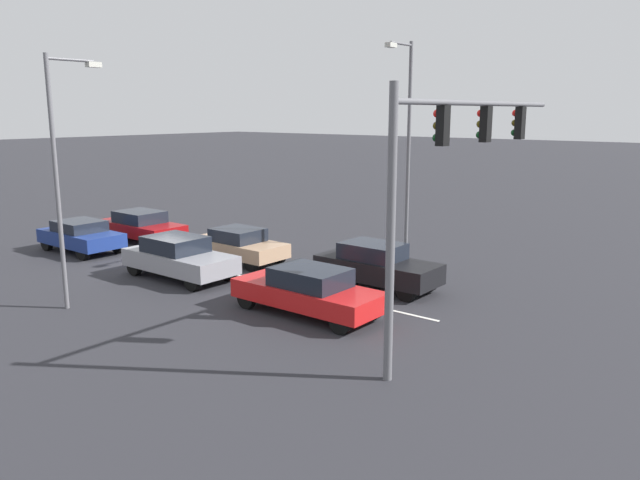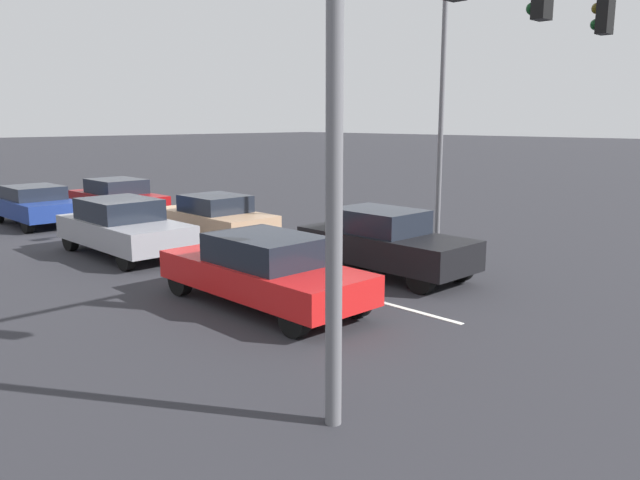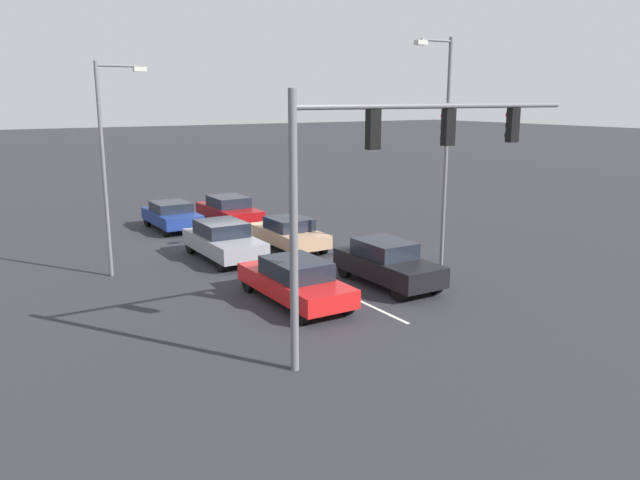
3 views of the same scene
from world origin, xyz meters
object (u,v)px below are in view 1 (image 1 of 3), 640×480
object	(u,v)px
car_gray_midlane_second	(179,257)
car_tan_leftlane_second	(237,245)
car_red_midlane_front	(308,290)
car_black_leftlane_front	(376,265)
car_navy_midlane_third	(81,235)
street_lamp_left_shoulder	(406,142)
traffic_signal_gantry	(453,156)
car_maroon_leftlane_third	(140,226)
street_lamp_right_shoulder	(61,166)

from	to	relation	value
car_gray_midlane_second	car_tan_leftlane_second	bearing A→B (deg)	-176.40
car_red_midlane_front	car_black_leftlane_front	bearing A→B (deg)	-179.82
car_navy_midlane_third	street_lamp_left_shoulder	size ratio (longest dim) A/B	0.48
car_tan_leftlane_second	car_navy_midlane_third	distance (m)	7.25
traffic_signal_gantry	car_red_midlane_front	bearing A→B (deg)	-85.23
car_black_leftlane_front	car_maroon_leftlane_third	bearing A→B (deg)	-88.90
car_black_leftlane_front	car_navy_midlane_third	bearing A→B (deg)	-75.84
car_red_midlane_front	car_navy_midlane_third	distance (m)	13.17
car_maroon_leftlane_third	street_lamp_left_shoulder	size ratio (longest dim) A/B	0.54
car_tan_leftlane_second	street_lamp_right_shoulder	bearing A→B (deg)	2.58
car_gray_midlane_second	car_navy_midlane_third	bearing A→B (deg)	-91.00
car_red_midlane_front	car_black_leftlane_front	world-z (taller)	car_black_leftlane_front
car_tan_leftlane_second	car_black_leftlane_front	bearing A→B (deg)	92.80
car_red_midlane_front	car_gray_midlane_second	xyz separation A→B (m)	(-0.25, -6.37, 0.05)
car_black_leftlane_front	car_tan_leftlane_second	bearing A→B (deg)	-87.20
car_maroon_leftlane_third	traffic_signal_gantry	world-z (taller)	traffic_signal_gantry
car_navy_midlane_third	traffic_signal_gantry	bearing A→B (deg)	89.98
car_gray_midlane_second	car_maroon_leftlane_third	world-z (taller)	car_gray_midlane_second
car_red_midlane_front	car_tan_leftlane_second	xyz separation A→B (m)	(-3.37, -6.56, -0.04)
street_lamp_left_shoulder	car_navy_midlane_third	bearing A→B (deg)	-62.56
car_tan_leftlane_second	street_lamp_left_shoulder	bearing A→B (deg)	120.71
car_navy_midlane_third	car_maroon_leftlane_third	bearing A→B (deg)	179.92
car_red_midlane_front	car_black_leftlane_front	xyz separation A→B (m)	(-3.69, -0.01, 0.05)
car_gray_midlane_second	traffic_signal_gantry	xyz separation A→B (m)	(-0.11, 10.76, 4.13)
street_lamp_right_shoulder	street_lamp_left_shoulder	size ratio (longest dim) A/B	0.90
car_gray_midlane_second	car_navy_midlane_third	size ratio (longest dim) A/B	1.10
car_gray_midlane_second	car_navy_midlane_third	xyz separation A→B (m)	(-0.12, -6.80, -0.06)
car_gray_midlane_second	car_navy_midlane_third	distance (m)	6.80
car_gray_midlane_second	car_maroon_leftlane_third	bearing A→B (deg)	-115.12
car_red_midlane_front	car_tan_leftlane_second	distance (m)	7.38
car_tan_leftlane_second	car_gray_midlane_second	bearing A→B (deg)	3.60
car_gray_midlane_second	street_lamp_right_shoulder	distance (m)	5.64
traffic_signal_gantry	street_lamp_left_shoulder	world-z (taller)	street_lamp_left_shoulder
car_black_leftlane_front	street_lamp_right_shoulder	world-z (taller)	street_lamp_right_shoulder
car_black_leftlane_front	street_lamp_left_shoulder	xyz separation A→B (m)	(-3.10, -0.79, 4.06)
street_lamp_left_shoulder	traffic_signal_gantry	bearing A→B (deg)	38.96
car_black_leftlane_front	street_lamp_left_shoulder	bearing A→B (deg)	-165.71
car_navy_midlane_third	street_lamp_left_shoulder	xyz separation A→B (m)	(-6.42, 12.36, 4.13)
car_red_midlane_front	car_black_leftlane_front	distance (m)	3.69
car_red_midlane_front	car_tan_leftlane_second	size ratio (longest dim) A/B	1.11
car_tan_leftlane_second	car_navy_midlane_third	xyz separation A→B (m)	(3.00, -6.60, 0.03)
car_maroon_leftlane_third	car_red_midlane_front	bearing A→B (deg)	75.36
car_maroon_leftlane_third	traffic_signal_gantry	xyz separation A→B (m)	(3.07, 17.56, 4.19)
street_lamp_right_shoulder	street_lamp_left_shoulder	xyz separation A→B (m)	(-10.86, 5.43, 0.44)
car_red_midlane_front	street_lamp_right_shoulder	bearing A→B (deg)	-56.88
car_black_leftlane_front	car_gray_midlane_second	bearing A→B (deg)	-61.59
car_navy_midlane_third	street_lamp_right_shoulder	bearing A→B (deg)	57.40
car_gray_midlane_second	street_lamp_left_shoulder	bearing A→B (deg)	139.60
car_black_leftlane_front	traffic_signal_gantry	bearing A→B (deg)	52.97
car_maroon_leftlane_third	traffic_signal_gantry	bearing A→B (deg)	80.07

